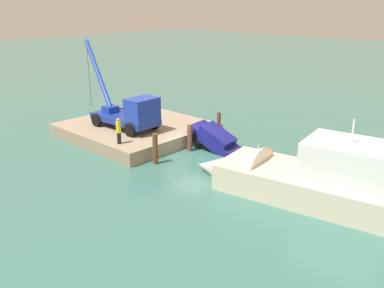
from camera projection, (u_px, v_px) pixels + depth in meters
ground at (191, 153)px, 29.71m from camera, size 200.00×200.00×0.00m
dock at (136, 130)px, 33.44m from camera, size 10.13×9.50×0.97m
crane_truck at (129, 112)px, 31.55m from camera, size 10.28×3.48×6.13m
dock_worker at (119, 131)px, 28.36m from camera, size 0.34×0.34×1.80m
salvaged_car at (218, 141)px, 30.08m from camera, size 4.35×2.39×2.64m
moored_yacht at (296, 183)px, 23.06m from camera, size 15.12×6.17×6.33m
piling_near at (155, 149)px, 27.44m from camera, size 0.34×0.34×2.07m
piling_mid at (190, 138)px, 29.85m from camera, size 0.36×0.36×1.98m
piling_far at (219, 127)px, 31.95m from camera, size 0.30×0.30×2.27m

